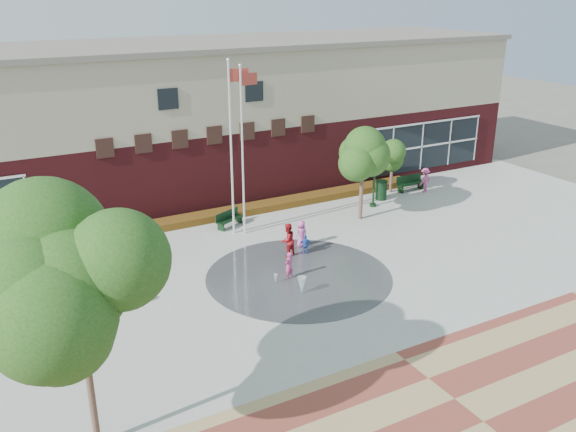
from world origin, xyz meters
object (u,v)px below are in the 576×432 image
bench_left (88,252)px  child_splash (289,266)px  flagpole_right (232,140)px  trash_can (381,190)px  tree_big_left (76,281)px  flagpole_left (243,143)px

bench_left → child_splash: child_splash is taller
flagpole_right → child_splash: bearing=-85.7°
trash_can → tree_big_left: 24.61m
tree_big_left → child_splash: 12.79m
flagpole_right → tree_big_left: (-10.01, -12.75, 0.15)m
flagpole_right → tree_big_left: bearing=-123.0°
flagpole_left → flagpole_right: size_ratio=0.97×
flagpole_left → trash_can: bearing=-1.0°
bench_left → tree_big_left: size_ratio=0.26×
flagpole_left → tree_big_left: (-10.49, -12.47, 0.32)m
flagpole_left → child_splash: size_ratio=6.89×
bench_left → tree_big_left: bearing=-97.5°
flagpole_right → trash_can: size_ratio=7.54×
flagpole_right → flagpole_left: bearing=-25.7°
bench_left → trash_can: (17.61, 0.17, 0.31)m
tree_big_left → child_splash: bearing=33.8°
trash_can → child_splash: bearing=-146.5°
flagpole_right → tree_big_left: flagpole_right is taller
tree_big_left → trash_can: bearing=33.7°
flagpole_left → tree_big_left: bearing=-136.6°
tree_big_left → child_splash: (9.92, 6.65, -4.59)m
flagpole_left → trash_can: 10.59m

